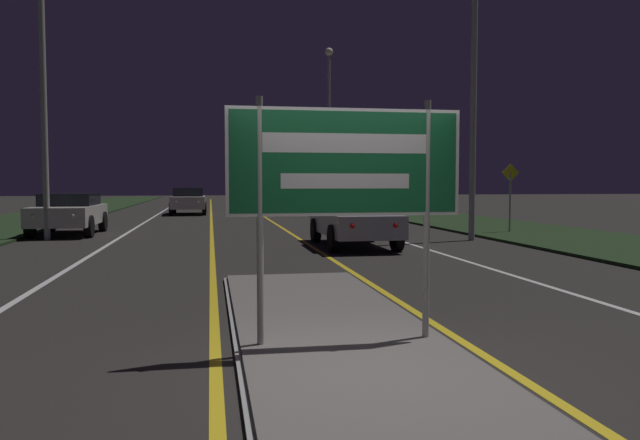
{
  "coord_description": "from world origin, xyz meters",
  "views": [
    {
      "loc": [
        -1.37,
        -5.42,
        1.74
      ],
      "look_at": [
        0.0,
        2.34,
        1.27
      ],
      "focal_mm": 35.0,
      "sensor_mm": 36.0,
      "label": 1
    }
  ],
  "objects_px": {
    "car_receding_2": "(279,199)",
    "car_approaching_1": "(189,200)",
    "car_receding_3": "(308,196)",
    "car_receding_1": "(370,204)",
    "car_approaching_0": "(69,212)",
    "highway_sign": "(345,171)",
    "streetlight_right_far": "(329,109)",
    "car_receding_0": "(354,219)",
    "warning_sign": "(510,191)",
    "streetlight_right_near": "(474,50)",
    "streetlight_left_near": "(42,23)"
  },
  "relations": [
    {
      "from": "car_receding_2",
      "to": "car_approaching_1",
      "type": "height_order",
      "value": "car_approaching_1"
    },
    {
      "from": "car_receding_3",
      "to": "car_approaching_1",
      "type": "bearing_deg",
      "value": -125.79
    },
    {
      "from": "car_receding_1",
      "to": "car_approaching_0",
      "type": "xyz_separation_m",
      "value": [
        -11.81,
        -5.64,
        0.01
      ]
    },
    {
      "from": "highway_sign",
      "to": "car_approaching_1",
      "type": "bearing_deg",
      "value": 95.07
    },
    {
      "from": "car_receding_3",
      "to": "car_approaching_0",
      "type": "height_order",
      "value": "car_receding_3"
    },
    {
      "from": "highway_sign",
      "to": "streetlight_right_far",
      "type": "bearing_deg",
      "value": 79.48
    },
    {
      "from": "streetlight_right_far",
      "to": "car_receding_0",
      "type": "distance_m",
      "value": 23.94
    },
    {
      "from": "car_receding_1",
      "to": "warning_sign",
      "type": "bearing_deg",
      "value": -70.44
    },
    {
      "from": "highway_sign",
      "to": "car_receding_3",
      "type": "relative_size",
      "value": 0.6
    },
    {
      "from": "car_receding_2",
      "to": "car_receding_3",
      "type": "height_order",
      "value": "car_receding_3"
    },
    {
      "from": "streetlight_right_near",
      "to": "car_receding_2",
      "type": "bearing_deg",
      "value": 100.11
    },
    {
      "from": "car_receding_2",
      "to": "warning_sign",
      "type": "xyz_separation_m",
      "value": [
        5.87,
        -18.36,
        0.75
      ]
    },
    {
      "from": "streetlight_right_far",
      "to": "car_receding_1",
      "type": "bearing_deg",
      "value": -91.78
    },
    {
      "from": "highway_sign",
      "to": "warning_sign",
      "type": "distance_m",
      "value": 15.89
    },
    {
      "from": "car_receding_3",
      "to": "streetlight_right_far",
      "type": "bearing_deg",
      "value": -88.56
    },
    {
      "from": "car_receding_1",
      "to": "car_receding_3",
      "type": "xyz_separation_m",
      "value": [
        0.18,
        19.21,
        0.01
      ]
    },
    {
      "from": "warning_sign",
      "to": "car_approaching_1",
      "type": "bearing_deg",
      "value": 126.04
    },
    {
      "from": "car_receding_2",
      "to": "car_receding_3",
      "type": "bearing_deg",
      "value": 69.84
    },
    {
      "from": "streetlight_right_near",
      "to": "streetlight_right_far",
      "type": "height_order",
      "value": "streetlight_right_far"
    },
    {
      "from": "streetlight_left_near",
      "to": "highway_sign",
      "type": "bearing_deg",
      "value": -65.41
    },
    {
      "from": "car_receding_1",
      "to": "car_receding_2",
      "type": "distance_m",
      "value": 10.85
    },
    {
      "from": "streetlight_left_near",
      "to": "car_receding_3",
      "type": "distance_m",
      "value": 30.09
    },
    {
      "from": "streetlight_right_far",
      "to": "car_receding_2",
      "type": "distance_m",
      "value": 6.82
    },
    {
      "from": "car_receding_3",
      "to": "warning_sign",
      "type": "bearing_deg",
      "value": -84.45
    },
    {
      "from": "car_receding_0",
      "to": "car_approaching_1",
      "type": "height_order",
      "value": "car_approaching_1"
    },
    {
      "from": "car_receding_0",
      "to": "car_receding_1",
      "type": "height_order",
      "value": "car_receding_1"
    },
    {
      "from": "streetlight_right_near",
      "to": "car_receding_0",
      "type": "bearing_deg",
      "value": -163.3
    },
    {
      "from": "streetlight_right_near",
      "to": "car_receding_3",
      "type": "distance_m",
      "value": 29.56
    },
    {
      "from": "car_receding_0",
      "to": "car_approaching_1",
      "type": "bearing_deg",
      "value": 105.17
    },
    {
      "from": "car_receding_0",
      "to": "warning_sign",
      "type": "height_order",
      "value": "warning_sign"
    },
    {
      "from": "car_receding_0",
      "to": "car_approaching_0",
      "type": "relative_size",
      "value": 1.04
    },
    {
      "from": "highway_sign",
      "to": "car_receding_1",
      "type": "xyz_separation_m",
      "value": [
        5.79,
        21.3,
        -1.12
      ]
    },
    {
      "from": "car_receding_1",
      "to": "car_receding_0",
      "type": "bearing_deg",
      "value": -106.64
    },
    {
      "from": "streetlight_right_near",
      "to": "car_approaching_0",
      "type": "bearing_deg",
      "value": 160.87
    },
    {
      "from": "warning_sign",
      "to": "car_receding_3",
      "type": "bearing_deg",
      "value": 95.55
    },
    {
      "from": "streetlight_right_near",
      "to": "car_approaching_1",
      "type": "height_order",
      "value": "streetlight_right_near"
    },
    {
      "from": "streetlight_left_near",
      "to": "car_approaching_0",
      "type": "bearing_deg",
      "value": 84.45
    },
    {
      "from": "highway_sign",
      "to": "car_receding_2",
      "type": "height_order",
      "value": "highway_sign"
    },
    {
      "from": "streetlight_right_far",
      "to": "warning_sign",
      "type": "relative_size",
      "value": 4.48
    },
    {
      "from": "streetlight_right_far",
      "to": "car_approaching_1",
      "type": "distance_m",
      "value": 11.3
    },
    {
      "from": "car_approaching_0",
      "to": "car_approaching_1",
      "type": "relative_size",
      "value": 1.0
    },
    {
      "from": "streetlight_right_far",
      "to": "car_receding_0",
      "type": "relative_size",
      "value": 2.35
    },
    {
      "from": "highway_sign",
      "to": "car_receding_2",
      "type": "bearing_deg",
      "value": 85.06
    },
    {
      "from": "car_receding_1",
      "to": "highway_sign",
      "type": "bearing_deg",
      "value": -105.2
    },
    {
      "from": "streetlight_left_near",
      "to": "streetlight_right_near",
      "type": "xyz_separation_m",
      "value": [
        12.6,
        -2.24,
        -0.81
      ]
    },
    {
      "from": "car_receding_3",
      "to": "car_receding_1",
      "type": "bearing_deg",
      "value": -90.55
    },
    {
      "from": "car_receding_2",
      "to": "streetlight_right_far",
      "type": "bearing_deg",
      "value": 22.76
    },
    {
      "from": "streetlight_left_near",
      "to": "car_receding_1",
      "type": "relative_size",
      "value": 2.46
    },
    {
      "from": "highway_sign",
      "to": "streetlight_right_near",
      "type": "relative_size",
      "value": 0.27
    },
    {
      "from": "streetlight_left_near",
      "to": "car_receding_0",
      "type": "height_order",
      "value": "streetlight_left_near"
    }
  ]
}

